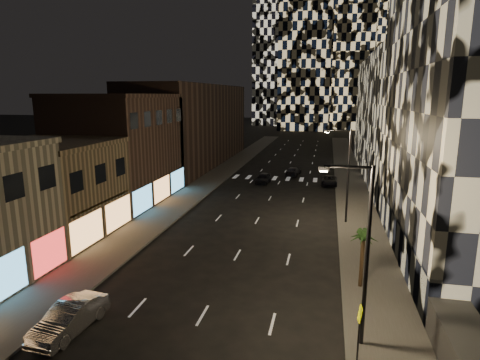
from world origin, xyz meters
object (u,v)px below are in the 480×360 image
at_px(car_dark_oncoming, 293,171).
at_px(car_dark_midlane, 263,178).
at_px(streetlight_far, 346,169).
at_px(car_silver_parked, 70,318).
at_px(car_dark_rightlane, 329,181).
at_px(streetlight_near, 363,244).
at_px(palm_tree, 363,239).
at_px(ped_sign, 359,323).

bearing_deg(car_dark_oncoming, car_dark_midlane, 66.90).
distance_m(streetlight_far, car_silver_parked, 26.85).
bearing_deg(car_dark_rightlane, car_silver_parked, -108.64).
bearing_deg(streetlight_near, car_dark_midlane, 106.14).
bearing_deg(palm_tree, ped_sign, -95.09).
bearing_deg(palm_tree, streetlight_near, -95.81).
relative_size(streetlight_near, car_dark_rightlane, 1.99).
bearing_deg(ped_sign, palm_tree, 100.89).
bearing_deg(streetlight_near, car_dark_rightlane, 92.10).
height_order(streetlight_far, car_silver_parked, streetlight_far).
bearing_deg(streetlight_far, streetlight_near, -90.00).
distance_m(car_dark_midlane, car_dark_rightlane, 9.18).
height_order(streetlight_near, car_dark_midlane, streetlight_near).
distance_m(car_dark_midlane, ped_sign, 39.29).
distance_m(car_silver_parked, ped_sign, 14.72).
relative_size(car_silver_parked, car_dark_oncoming, 1.06).
distance_m(ped_sign, palm_tree, 7.99).
bearing_deg(ped_sign, car_dark_oncoming, 114.64).
relative_size(streetlight_far, palm_tree, 2.34).
bearing_deg(car_dark_oncoming, ped_sign, 105.70).
distance_m(streetlight_near, streetlight_far, 20.00).
height_order(car_dark_midlane, car_dark_rightlane, car_dark_midlane).
height_order(streetlight_near, palm_tree, streetlight_near).
relative_size(streetlight_far, car_dark_oncoming, 2.00).
relative_size(streetlight_near, ped_sign, 3.09).
relative_size(car_dark_rightlane, ped_sign, 1.55).
bearing_deg(car_dark_rightlane, streetlight_far, -85.14).
bearing_deg(streetlight_near, car_silver_parked, -172.26).
distance_m(car_silver_parked, car_dark_midlane, 38.54).
bearing_deg(streetlight_near, streetlight_far, 90.00).
bearing_deg(car_dark_oncoming, streetlight_far, 113.69).
bearing_deg(streetlight_far, car_dark_oncoming, 106.64).
xyz_separation_m(streetlight_far, ped_sign, (-0.06, -21.53, -3.20)).
bearing_deg(palm_tree, car_dark_oncoming, 101.55).
bearing_deg(streetlight_far, palm_tree, -87.30).
distance_m(streetlight_near, car_silver_parked, 15.53).
xyz_separation_m(car_silver_parked, ped_sign, (14.65, 0.47, 1.37)).
relative_size(car_dark_oncoming, car_dark_rightlane, 0.99).
distance_m(car_dark_rightlane, ped_sign, 38.52).
bearing_deg(car_dark_rightlane, car_dark_oncoming, 133.52).
relative_size(streetlight_near, palm_tree, 2.34).
bearing_deg(car_dark_oncoming, car_dark_rightlane, 140.28).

